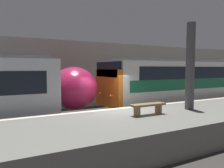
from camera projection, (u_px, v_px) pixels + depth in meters
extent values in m
plane|color=#33302D|center=(116.00, 129.00, 10.16)|extent=(120.00, 120.00, 0.00)
cube|color=slate|center=(142.00, 129.00, 8.36)|extent=(40.00, 4.01, 1.00)
cube|color=beige|center=(118.00, 109.00, 9.96)|extent=(40.00, 0.30, 0.01)
cube|color=#9E998E|center=(73.00, 75.00, 15.55)|extent=(50.00, 0.15, 4.81)
cylinder|color=#47474C|center=(190.00, 66.00, 9.72)|extent=(0.39, 0.39, 3.86)
ellipsoid|color=#B21E4C|center=(74.00, 88.00, 11.60)|extent=(2.42, 2.71, 2.27)
sphere|color=#F2EFCC|center=(91.00, 95.00, 12.08)|extent=(0.20, 0.20, 0.20)
cube|color=black|center=(221.00, 100.00, 17.50)|extent=(18.58, 2.42, 0.57)
cube|color=silver|center=(222.00, 80.00, 17.39)|extent=(20.20, 2.95, 2.70)
cube|color=orange|center=(108.00, 88.00, 12.57)|extent=(0.25, 2.89, 2.16)
cube|color=black|center=(108.00, 69.00, 12.49)|extent=(0.25, 2.60, 0.86)
sphere|color=#EA4C42|center=(111.00, 96.00, 11.94)|extent=(0.18, 0.18, 0.18)
sphere|color=#EA4C42|center=(101.00, 94.00, 13.10)|extent=(0.18, 0.18, 0.18)
cube|color=#4C4C51|center=(223.00, 62.00, 17.29)|extent=(19.39, 2.12, 0.14)
cube|color=brown|center=(137.00, 111.00, 8.37)|extent=(0.10, 0.32, 0.41)
cube|color=brown|center=(158.00, 109.00, 8.86)|extent=(0.10, 0.32, 0.41)
cube|color=brown|center=(148.00, 105.00, 8.60)|extent=(1.50, 0.40, 0.08)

